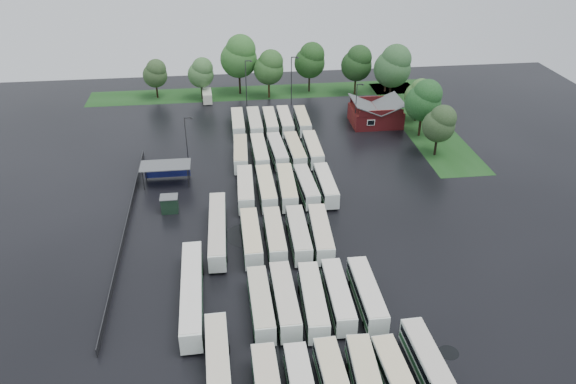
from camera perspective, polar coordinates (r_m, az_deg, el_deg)
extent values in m
plane|color=black|center=(77.66, -0.39, -6.04)|extent=(160.00, 160.00, 0.00)
cube|color=maroon|center=(118.32, 8.87, 7.64)|extent=(10.00, 8.00, 3.40)
cube|color=#4C4F51|center=(116.75, 7.77, 8.79)|extent=(5.07, 8.60, 2.19)
cube|color=#4C4F51|center=(118.08, 10.15, 8.84)|extent=(5.07, 8.60, 2.19)
cube|color=maroon|center=(113.95, 9.47, 7.91)|extent=(9.00, 0.20, 1.20)
cube|color=silver|center=(114.08, 8.42, 6.99)|extent=(1.60, 0.12, 1.20)
cylinder|color=#2D2D30|center=(94.46, -14.47, 1.12)|extent=(0.16, 0.16, 3.40)
cylinder|color=#2D2D30|center=(93.69, -10.12, 1.40)|extent=(0.16, 0.16, 3.40)
cylinder|color=#2D2D30|center=(97.27, -14.29, 2.02)|extent=(0.16, 0.16, 3.40)
cylinder|color=#2D2D30|center=(96.53, -10.06, 2.29)|extent=(0.16, 0.16, 3.40)
cube|color=#4C4F51|center=(94.61, -12.36, 2.68)|extent=(8.20, 4.20, 0.15)
cube|color=navy|center=(97.15, -12.17, 2.18)|extent=(7.60, 0.08, 2.60)
cube|color=black|center=(87.69, -11.94, -1.23)|extent=(2.50, 2.00, 2.50)
cube|color=#4C4F51|center=(87.04, -12.03, -0.49)|extent=(2.70, 2.20, 0.12)
cube|color=#163E14|center=(135.61, -2.76, 10.07)|extent=(80.00, 10.00, 0.01)
cube|color=#163E14|center=(121.96, 13.38, 7.00)|extent=(10.00, 50.00, 0.01)
cube|color=#2D2D30|center=(84.96, -16.11, -3.42)|extent=(0.10, 50.00, 1.20)
cylinder|color=black|center=(60.48, -2.30, -18.25)|extent=(2.47, 0.93, 0.93)
cube|color=silver|center=(56.35, 1.48, -18.96)|extent=(2.31, 10.86, 0.11)
cylinder|color=black|center=(60.65, 0.93, -18.08)|extent=(2.38, 0.89, 0.89)
cube|color=beige|center=(56.88, 4.91, -18.39)|extent=(2.53, 11.12, 0.11)
cylinder|color=black|center=(61.25, 4.10, -17.55)|extent=(2.43, 0.91, 0.91)
cube|color=black|center=(57.97, 8.10, -18.63)|extent=(3.00, 11.23, 0.85)
cube|color=beige|center=(57.35, 8.16, -18.07)|extent=(2.86, 11.34, 0.12)
cylinder|color=black|center=(61.73, 7.10, -17.26)|extent=(2.46, 0.93, 0.93)
cube|color=black|center=(58.61, 11.23, -18.39)|extent=(2.87, 10.96, 0.83)
cube|color=beige|center=(58.00, 11.31, -17.84)|extent=(2.73, 11.07, 0.11)
cylinder|color=black|center=(62.24, 10.05, -17.09)|extent=(2.41, 0.91, 0.91)
cube|color=silver|center=(66.60, -2.79, -11.29)|extent=(2.55, 11.24, 2.56)
cube|color=black|center=(66.26, -2.80, -10.95)|extent=(2.60, 10.79, 0.82)
cube|color=#174C24|center=(66.97, -2.78, -11.66)|extent=(2.59, 11.01, 0.56)
cube|color=beige|center=(65.73, -2.82, -10.41)|extent=(2.45, 10.90, 0.11)
cylinder|color=black|center=(64.82, -2.50, -14.21)|extent=(2.38, 0.90, 0.90)
cylinder|color=black|center=(70.15, -3.00, -10.18)|extent=(2.38, 0.90, 0.90)
cube|color=silver|center=(66.91, -0.32, -10.94)|extent=(2.55, 11.63, 2.66)
cube|color=black|center=(66.57, -0.32, -10.59)|extent=(2.61, 11.17, 0.85)
cube|color=#23502D|center=(67.30, -0.32, -11.32)|extent=(2.60, 11.40, 0.59)
cube|color=beige|center=(66.03, -0.32, -10.03)|extent=(2.45, 11.28, 0.12)
cylinder|color=black|center=(65.07, 0.08, -13.94)|extent=(2.47, 0.93, 0.93)
cylinder|color=black|center=(70.60, -0.67, -9.82)|extent=(2.47, 0.93, 0.93)
cube|color=silver|center=(66.89, 2.55, -10.99)|extent=(2.85, 11.71, 2.67)
cube|color=black|center=(66.54, 2.56, -10.64)|extent=(2.89, 11.25, 0.85)
cube|color=#295837|center=(67.27, 2.54, -11.37)|extent=(2.89, 11.48, 0.59)
cube|color=beige|center=(66.00, 2.57, -10.08)|extent=(2.74, 11.36, 0.12)
cylinder|color=black|center=(65.07, 3.06, -14.00)|extent=(2.47, 0.93, 0.93)
cylinder|color=black|center=(70.55, 2.03, -9.86)|extent=(2.47, 0.93, 0.93)
cube|color=silver|center=(67.85, 5.09, -10.46)|extent=(2.57, 11.38, 2.60)
cube|color=black|center=(67.51, 5.11, -10.12)|extent=(2.62, 10.93, 0.83)
cube|color=#245A2F|center=(68.22, 5.07, -10.83)|extent=(2.61, 11.15, 0.57)
cube|color=silver|center=(66.99, 5.14, -9.58)|extent=(2.47, 11.04, 0.11)
cylinder|color=black|center=(66.06, 5.68, -13.32)|extent=(2.41, 0.91, 0.91)
cylinder|color=black|center=(71.40, 4.46, -9.40)|extent=(2.41, 0.91, 0.91)
cube|color=silver|center=(68.40, 8.00, -10.25)|extent=(2.43, 11.50, 2.63)
cube|color=black|center=(68.07, 8.03, -9.91)|extent=(2.49, 11.04, 0.84)
cube|color=#20552A|center=(68.77, 7.97, -10.62)|extent=(2.48, 11.27, 0.58)
cube|color=silver|center=(67.54, 8.08, -9.36)|extent=(2.34, 11.16, 0.11)
cylinder|color=black|center=(66.62, 8.70, -13.12)|extent=(2.44, 0.92, 0.92)
cylinder|color=black|center=(71.97, 7.21, -9.21)|extent=(2.44, 0.92, 0.92)
cube|color=silver|center=(77.50, -3.76, -4.63)|extent=(2.47, 11.49, 2.63)
cube|color=black|center=(77.21, -3.77, -4.30)|extent=(2.53, 11.03, 0.84)
cube|color=#154920|center=(77.83, -3.75, -4.98)|extent=(2.52, 11.26, 0.58)
cube|color=beige|center=(76.75, -3.79, -3.79)|extent=(2.37, 11.15, 0.11)
cylinder|color=black|center=(75.27, -3.55, -7.02)|extent=(2.44, 0.92, 0.92)
cylinder|color=black|center=(81.28, -3.90, -3.95)|extent=(2.44, 0.92, 0.92)
cube|color=silver|center=(77.77, -1.37, -4.46)|extent=(2.42, 11.32, 2.59)
cube|color=black|center=(77.48, -1.37, -4.14)|extent=(2.47, 10.87, 0.83)
cube|color=#1F592A|center=(78.09, -1.36, -4.80)|extent=(2.46, 11.09, 0.57)
cube|color=beige|center=(77.02, -1.38, -3.63)|extent=(2.32, 10.98, 0.11)
cylinder|color=black|center=(75.57, -1.07, -6.80)|extent=(2.40, 0.90, 0.90)
cylinder|color=black|center=(81.48, -1.61, -3.80)|extent=(2.40, 0.90, 0.90)
cube|color=silver|center=(77.94, 1.08, -4.34)|extent=(2.54, 11.53, 2.64)
cube|color=black|center=(77.65, 1.08, -4.02)|extent=(2.59, 11.07, 0.84)
cube|color=#1F522A|center=(78.27, 1.07, -4.69)|extent=(2.58, 11.30, 0.58)
cube|color=beige|center=(77.19, 1.09, -3.50)|extent=(2.44, 11.18, 0.11)
cylinder|color=black|center=(75.73, 1.45, -6.71)|extent=(2.44, 0.92, 0.92)
cylinder|color=black|center=(81.71, 0.71, -3.67)|extent=(2.44, 0.92, 0.92)
cube|color=silver|center=(78.23, 3.34, -4.23)|extent=(3.02, 11.76, 2.67)
cube|color=black|center=(77.93, 3.35, -3.90)|extent=(3.05, 11.29, 0.85)
cube|color=#275934|center=(78.56, 3.32, -4.59)|extent=(3.05, 11.53, 0.59)
cube|color=beige|center=(77.47, 3.36, -3.38)|extent=(2.90, 11.40, 0.12)
cylinder|color=black|center=(76.00, 3.79, -6.62)|extent=(2.48, 0.93, 0.93)
cylinder|color=black|center=(82.02, 2.86, -3.57)|extent=(2.48, 0.93, 0.93)
cube|color=silver|center=(89.15, -4.34, 0.31)|extent=(2.75, 11.69, 2.67)
cube|color=black|center=(88.89, -4.36, 0.61)|extent=(2.79, 11.23, 0.85)
cube|color=#1E4D2C|center=(89.44, -4.33, -0.02)|extent=(2.79, 11.46, 0.59)
cube|color=beige|center=(88.48, -4.38, 1.09)|extent=(2.64, 11.34, 0.12)
cylinder|color=black|center=(86.60, -4.17, -1.65)|extent=(2.47, 0.93, 0.93)
cylinder|color=black|center=(93.05, -4.44, 0.71)|extent=(2.47, 0.93, 0.93)
cube|color=silver|center=(89.18, -2.23, 0.38)|extent=(2.54, 11.53, 2.64)
cube|color=black|center=(88.93, -2.23, 0.67)|extent=(2.59, 11.07, 0.84)
cube|color=#214A2B|center=(89.47, -2.22, 0.05)|extent=(2.58, 11.30, 0.58)
cube|color=beige|center=(88.52, -2.24, 1.15)|extent=(2.44, 11.18, 0.12)
cylinder|color=black|center=(86.67, -2.00, -1.56)|extent=(2.44, 0.92, 0.92)
cylinder|color=black|center=(93.03, -2.41, 0.77)|extent=(2.44, 0.92, 0.92)
cube|color=silver|center=(89.38, -0.12, 0.49)|extent=(2.75, 11.73, 2.67)
cube|color=black|center=(89.12, -0.12, 0.79)|extent=(2.79, 11.27, 0.86)
cube|color=#265630|center=(89.67, -0.12, 0.16)|extent=(2.79, 11.50, 0.59)
cube|color=beige|center=(88.72, -0.12, 1.27)|extent=(2.64, 11.38, 0.12)
cylinder|color=black|center=(86.85, 0.18, -1.47)|extent=(2.48, 0.93, 0.93)
cylinder|color=black|center=(93.28, -0.39, 0.88)|extent=(2.48, 0.93, 0.93)
cube|color=silver|center=(89.89, 1.88, 0.58)|extent=(2.79, 11.11, 2.53)
cube|color=black|center=(89.65, 1.88, 0.87)|extent=(2.83, 10.67, 0.81)
cube|color=#1B5726|center=(90.17, 1.87, 0.27)|extent=(2.83, 10.89, 0.56)
cube|color=beige|center=(89.27, 1.89, 1.32)|extent=(2.69, 10.78, 0.11)
cylinder|color=black|center=(87.51, 2.21, -1.25)|extent=(2.34, 0.88, 0.88)
cylinder|color=black|center=(93.56, 1.54, 0.95)|extent=(2.34, 0.88, 0.88)
cube|color=silver|center=(90.38, 3.86, 0.71)|extent=(2.31, 11.09, 2.54)
cube|color=black|center=(90.14, 3.87, 0.99)|extent=(2.37, 10.65, 0.81)
cube|color=#134A1F|center=(90.66, 3.85, 0.40)|extent=(2.36, 10.87, 0.56)
cube|color=silver|center=(89.76, 3.89, 1.44)|extent=(2.22, 10.76, 0.11)
cylinder|color=black|center=(88.00, 4.25, -1.13)|extent=(2.36, 0.89, 0.89)
cylinder|color=black|center=(94.05, 3.45, 1.07)|extent=(2.36, 0.89, 0.89)
cube|color=silver|center=(100.75, -4.83, 3.90)|extent=(2.82, 11.52, 2.62)
cube|color=black|center=(100.52, -4.84, 4.17)|extent=(2.86, 11.06, 0.84)
cube|color=#1B4725|center=(101.00, -4.81, 3.60)|extent=(2.86, 11.29, 0.58)
cube|color=#C9B68D|center=(100.17, -4.86, 4.60)|extent=(2.71, 11.17, 0.11)
cylinder|color=black|center=(98.06, -4.69, 2.29)|extent=(2.43, 0.91, 0.91)
cylinder|color=black|center=(104.62, -4.90, 4.11)|extent=(2.43, 0.91, 0.91)
cube|color=silver|center=(100.84, -2.90, 4.00)|extent=(2.57, 11.52, 2.63)
cube|color=black|center=(100.61, -2.90, 4.27)|extent=(2.62, 11.06, 0.84)
cube|color=#145420|center=(101.09, -2.89, 3.70)|extent=(2.62, 11.29, 0.58)
cube|color=beige|center=(100.26, -2.92, 4.70)|extent=(2.47, 11.17, 0.11)
cylinder|color=black|center=(98.14, -2.71, 2.39)|extent=(2.44, 0.92, 0.92)
cylinder|color=black|center=(104.71, -3.04, 4.21)|extent=(2.44, 0.92, 0.92)
cube|color=silver|center=(101.43, -1.07, 4.17)|extent=(2.90, 11.32, 2.57)
cube|color=black|center=(101.21, -1.07, 4.43)|extent=(2.94, 10.87, 0.82)
cube|color=#185529|center=(101.68, -1.07, 3.88)|extent=(2.94, 11.10, 0.57)
cube|color=beige|center=(100.87, -1.08, 4.85)|extent=(2.79, 10.98, 0.11)
cylinder|color=black|center=(98.80, -0.84, 2.61)|extent=(2.38, 0.90, 0.90)
cylinder|color=black|center=(105.21, -1.27, 4.37)|extent=(2.38, 0.90, 0.90)
cube|color=silver|center=(101.43, 0.70, 4.20)|extent=(2.83, 11.59, 2.64)
cube|color=black|center=(101.20, 0.70, 4.47)|extent=(2.87, 11.13, 0.84)
cube|color=#155124|center=(101.68, 0.70, 3.90)|extent=(2.87, 11.36, 0.58)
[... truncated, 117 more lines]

